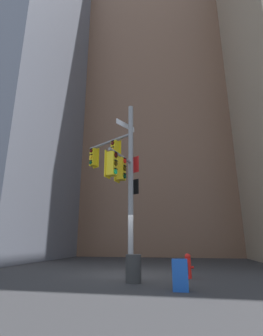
{
  "coord_description": "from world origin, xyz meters",
  "views": [
    {
      "loc": [
        2.28,
        -11.46,
        1.37
      ],
      "look_at": [
        0.04,
        -0.04,
        4.73
      ],
      "focal_mm": 27.07,
      "sensor_mm": 36.0,
      "label": 1
    }
  ],
  "objects_px": {
    "signal_pole_assembly": "(119,170)",
    "trash_bin": "(133,268)",
    "fire_hydrant": "(188,265)",
    "newspaper_box": "(180,275)"
  },
  "relations": [
    {
      "from": "signal_pole_assembly",
      "to": "trash_bin",
      "type": "relative_size",
      "value": 8.79
    },
    {
      "from": "fire_hydrant",
      "to": "trash_bin",
      "type": "bearing_deg",
      "value": -142.74
    },
    {
      "from": "fire_hydrant",
      "to": "trash_bin",
      "type": "xyz_separation_m",
      "value": [
        -1.87,
        -1.42,
        -0.01
      ]
    },
    {
      "from": "signal_pole_assembly",
      "to": "fire_hydrant",
      "type": "bearing_deg",
      "value": -15.31
    },
    {
      "from": "fire_hydrant",
      "to": "newspaper_box",
      "type": "height_order",
      "value": "fire_hydrant"
    },
    {
      "from": "signal_pole_assembly",
      "to": "fire_hydrant",
      "type": "height_order",
      "value": "signal_pole_assembly"
    },
    {
      "from": "signal_pole_assembly",
      "to": "newspaper_box",
      "type": "bearing_deg",
      "value": -51.75
    },
    {
      "from": "signal_pole_assembly",
      "to": "newspaper_box",
      "type": "relative_size",
      "value": 9.33
    },
    {
      "from": "fire_hydrant",
      "to": "trash_bin",
      "type": "distance_m",
      "value": 2.35
    },
    {
      "from": "trash_bin",
      "to": "fire_hydrant",
      "type": "bearing_deg",
      "value": 37.26
    }
  ]
}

